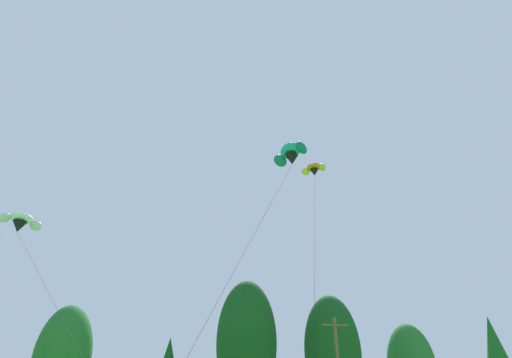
% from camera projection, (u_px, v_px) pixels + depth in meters
% --- Properties ---
extents(treeline_tree_e, '(5.92, 5.92, 15.27)m').
position_uv_depth(treeline_tree_e, '(247.00, 342.00, 42.11)').
color(treeline_tree_e, '#472D19').
rests_on(treeline_tree_e, ground_plane).
extents(treeline_tree_f, '(5.59, 5.59, 14.03)m').
position_uv_depth(treeline_tree_f, '(333.00, 352.00, 42.61)').
color(treeline_tree_f, '#472D19').
rests_on(treeline_tree_f, ground_plane).
extents(parafoil_kite_high_white, '(12.09, 14.98, 13.29)m').
position_uv_depth(parafoil_kite_high_white, '(20.00, 222.00, 29.01)').
color(parafoil_kite_high_white, white).
extents(parafoil_kite_mid_orange, '(7.20, 18.74, 22.62)m').
position_uv_depth(parafoil_kite_mid_orange, '(314.00, 170.00, 41.33)').
color(parafoil_kite_mid_orange, orange).
extents(parafoil_kite_far_teal, '(8.44, 11.48, 17.88)m').
position_uv_depth(parafoil_kite_far_teal, '(291.00, 155.00, 29.97)').
color(parafoil_kite_far_teal, teal).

